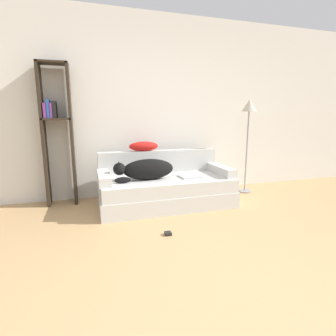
{
  "coord_description": "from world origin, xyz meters",
  "views": [
    {
      "loc": [
        -0.91,
        -1.37,
        1.22
      ],
      "look_at": [
        0.09,
        1.89,
        0.54
      ],
      "focal_mm": 28.0,
      "sensor_mm": 36.0,
      "label": 1
    }
  ],
  "objects_px": {
    "throw_pillow": "(144,146)",
    "bookshelf": "(57,129)",
    "power_adapter": "(168,233)",
    "dog": "(145,169)",
    "floor_lamp": "(249,117)",
    "laptop": "(190,176)",
    "couch": "(166,191)"
  },
  "relations": [
    {
      "from": "throw_pillow",
      "to": "laptop",
      "type": "bearing_deg",
      "value": -38.36
    },
    {
      "from": "floor_lamp",
      "to": "power_adapter",
      "type": "height_order",
      "value": "floor_lamp"
    },
    {
      "from": "throw_pillow",
      "to": "floor_lamp",
      "type": "bearing_deg",
      "value": -4.56
    },
    {
      "from": "couch",
      "to": "dog",
      "type": "xyz_separation_m",
      "value": [
        -0.3,
        -0.05,
        0.34
      ]
    },
    {
      "from": "bookshelf",
      "to": "power_adapter",
      "type": "bearing_deg",
      "value": -51.07
    },
    {
      "from": "throw_pillow",
      "to": "bookshelf",
      "type": "relative_size",
      "value": 0.23
    },
    {
      "from": "couch",
      "to": "floor_lamp",
      "type": "relative_size",
      "value": 1.23
    },
    {
      "from": "floor_lamp",
      "to": "couch",
      "type": "bearing_deg",
      "value": -170.52
    },
    {
      "from": "laptop",
      "to": "dog",
      "type": "bearing_deg",
      "value": 174.26
    },
    {
      "from": "throw_pillow",
      "to": "bookshelf",
      "type": "distance_m",
      "value": 1.2
    },
    {
      "from": "throw_pillow",
      "to": "floor_lamp",
      "type": "distance_m",
      "value": 1.69
    },
    {
      "from": "bookshelf",
      "to": "laptop",
      "type": "bearing_deg",
      "value": -18.01
    },
    {
      "from": "dog",
      "to": "throw_pillow",
      "type": "xyz_separation_m",
      "value": [
        0.07,
        0.41,
        0.26
      ]
    },
    {
      "from": "laptop",
      "to": "bookshelf",
      "type": "distance_m",
      "value": 1.92
    },
    {
      "from": "bookshelf",
      "to": "floor_lamp",
      "type": "relative_size",
      "value": 1.3
    },
    {
      "from": "throw_pillow",
      "to": "couch",
      "type": "bearing_deg",
      "value": -58.14
    },
    {
      "from": "dog",
      "to": "couch",
      "type": "bearing_deg",
      "value": 9.3
    },
    {
      "from": "throw_pillow",
      "to": "bookshelf",
      "type": "xyz_separation_m",
      "value": [
        -1.16,
        0.12,
        0.26
      ]
    },
    {
      "from": "throw_pillow",
      "to": "floor_lamp",
      "type": "xyz_separation_m",
      "value": [
        1.64,
        -0.13,
        0.41
      ]
    },
    {
      "from": "floor_lamp",
      "to": "dog",
      "type": "bearing_deg",
      "value": -170.55
    },
    {
      "from": "throw_pillow",
      "to": "power_adapter",
      "type": "bearing_deg",
      "value": -91.08
    },
    {
      "from": "dog",
      "to": "throw_pillow",
      "type": "height_order",
      "value": "throw_pillow"
    },
    {
      "from": "laptop",
      "to": "bookshelf",
      "type": "relative_size",
      "value": 0.16
    },
    {
      "from": "dog",
      "to": "floor_lamp",
      "type": "bearing_deg",
      "value": 9.45
    },
    {
      "from": "power_adapter",
      "to": "floor_lamp",
      "type": "bearing_deg",
      "value": 34.8
    },
    {
      "from": "floor_lamp",
      "to": "power_adapter",
      "type": "distance_m",
      "value": 2.34
    },
    {
      "from": "power_adapter",
      "to": "bookshelf",
      "type": "bearing_deg",
      "value": 128.93
    },
    {
      "from": "throw_pillow",
      "to": "power_adapter",
      "type": "relative_size",
      "value": 6.52
    },
    {
      "from": "laptop",
      "to": "floor_lamp",
      "type": "bearing_deg",
      "value": 12.06
    },
    {
      "from": "laptop",
      "to": "throw_pillow",
      "type": "height_order",
      "value": "throw_pillow"
    },
    {
      "from": "dog",
      "to": "power_adapter",
      "type": "distance_m",
      "value": 1.01
    },
    {
      "from": "bookshelf",
      "to": "power_adapter",
      "type": "distance_m",
      "value": 2.08
    }
  ]
}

